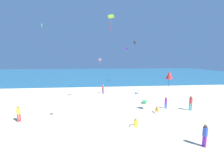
% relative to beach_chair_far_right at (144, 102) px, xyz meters
% --- Properties ---
extents(ground_plane, '(120.00, 120.00, 0.00)m').
position_rel_beach_chair_far_right_xyz_m(ground_plane, '(-4.48, 2.41, -0.21)').
color(ground_plane, beige).
extents(ocean_water, '(120.00, 60.00, 0.05)m').
position_rel_beach_chair_far_right_xyz_m(ocean_water, '(-4.48, 42.05, -0.19)').
color(ocean_water, '#236084').
rests_on(ocean_water, ground_plane).
extents(dune_mound, '(7.19, 5.03, 1.26)m').
position_rel_beach_chair_far_right_xyz_m(dune_mound, '(-16.33, 2.15, -0.21)').
color(dune_mound, beige).
rests_on(dune_mound, ground_plane).
extents(beach_chair_far_right, '(0.62, 0.73, 0.50)m').
position_rel_beach_chair_far_right_xyz_m(beach_chair_far_right, '(0.00, 0.00, 0.00)').
color(beach_chair_far_right, '#2D9956').
rests_on(beach_chair_far_right, ground_plane).
extents(cooler_box, '(0.66, 0.60, 0.24)m').
position_rel_beach_chair_far_right_xyz_m(cooler_box, '(0.49, 5.48, -0.09)').
color(cooler_box, '#2D56B7').
rests_on(cooler_box, ground_plane).
extents(person_0, '(0.42, 0.42, 1.72)m').
position_rel_beach_chair_far_right_xyz_m(person_0, '(4.48, -3.16, 0.78)').
color(person_0, '#19ADB2').
rests_on(person_0, ground_plane).
extents(person_1, '(0.64, 0.57, 0.72)m').
position_rel_beach_chair_far_right_xyz_m(person_1, '(0.28, -3.48, 0.05)').
color(person_1, orange).
rests_on(person_1, ground_plane).
extents(person_2, '(0.71, 0.48, 0.83)m').
position_rel_beach_chair_far_right_xyz_m(person_2, '(-2.98, -6.55, 0.09)').
color(person_2, yellow).
rests_on(person_2, ground_plane).
extents(person_3, '(0.33, 0.33, 1.58)m').
position_rel_beach_chair_far_right_xyz_m(person_3, '(0.98, -9.76, 0.70)').
color(person_3, purple).
rests_on(person_3, ground_plane).
extents(person_4, '(0.44, 0.44, 1.59)m').
position_rel_beach_chair_far_right_xyz_m(person_4, '(-13.78, -4.45, 0.70)').
color(person_4, red).
rests_on(person_4, ground_plane).
extents(person_5, '(0.39, 0.39, 1.42)m').
position_rel_beach_chair_far_right_xyz_m(person_5, '(1.94, -2.23, 0.61)').
color(person_5, blue).
rests_on(person_5, ground_plane).
extents(person_6, '(0.43, 0.43, 1.57)m').
position_rel_beach_chair_far_right_xyz_m(person_6, '(-5.42, 6.10, 0.69)').
color(person_6, purple).
rests_on(person_6, ground_plane).
extents(kite_green, '(0.11, 0.67, 1.39)m').
position_rel_beach_chair_far_right_xyz_m(kite_green, '(-17.98, 14.15, 12.86)').
color(kite_green, green).
extents(kite_blue, '(0.48, 0.50, 1.01)m').
position_rel_beach_chair_far_right_xyz_m(kite_blue, '(-4.40, 5.71, 13.20)').
color(kite_blue, blue).
extents(kite_pink, '(0.73, 0.41, 1.20)m').
position_rel_beach_chair_far_right_xyz_m(kite_pink, '(-5.85, 11.73, 5.61)').
color(kite_pink, pink).
extents(kite_lime, '(1.06, 1.04, 1.91)m').
position_rel_beach_chair_far_right_xyz_m(kite_lime, '(-4.63, -0.14, 10.97)').
color(kite_lime, '#99DB33').
extents(kite_red, '(1.01, 1.07, 1.83)m').
position_rel_beach_chair_far_right_xyz_m(kite_red, '(1.26, -3.96, 4.11)').
color(kite_red, red).
extents(kite_purple, '(0.77, 0.59, 1.28)m').
position_rel_beach_chair_far_right_xyz_m(kite_purple, '(1.03, 17.83, 8.43)').
color(kite_purple, purple).
extents(kite_black, '(0.86, 0.84, 1.39)m').
position_rel_beach_chair_far_right_xyz_m(kite_black, '(2.61, 16.08, 9.74)').
color(kite_black, black).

